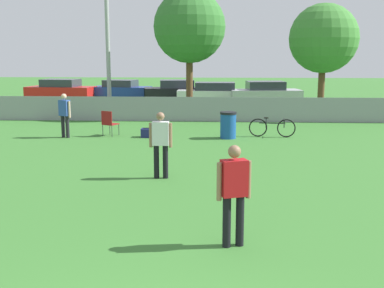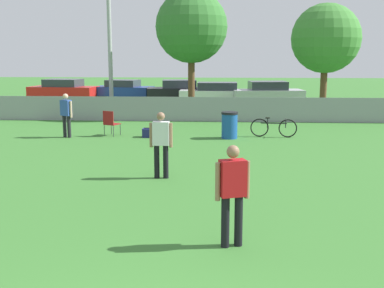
# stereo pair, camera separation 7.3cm
# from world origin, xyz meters

# --- Properties ---
(fence_backline) EXTENTS (25.07, 0.07, 1.21)m
(fence_backline) POSITION_xyz_m (0.00, 18.00, 0.55)
(fence_backline) COLOR gray
(fence_backline) RESTS_ON ground_plane
(tree_near_pole) EXTENTS (3.38, 3.38, 5.93)m
(tree_near_pole) POSITION_xyz_m (-0.78, 19.68, 4.22)
(tree_near_pole) COLOR brown
(tree_near_pole) RESTS_ON ground_plane
(tree_far_right) EXTENTS (3.29, 3.29, 5.36)m
(tree_far_right) POSITION_xyz_m (5.59, 20.33, 3.70)
(tree_far_right) COLOR brown
(tree_far_right) RESTS_ON ground_plane
(player_thrower_red) EXTENTS (0.53, 0.34, 1.61)m
(player_thrower_red) POSITION_xyz_m (0.86, 3.74, 0.92)
(player_thrower_red) COLOR black
(player_thrower_red) RESTS_ON ground_plane
(player_receiver_white) EXTENTS (0.56, 0.22, 1.61)m
(player_receiver_white) POSITION_xyz_m (-0.77, 7.88, 0.92)
(player_receiver_white) COLOR black
(player_receiver_white) RESTS_ON ground_plane
(spectator_in_blue) EXTENTS (0.50, 0.36, 1.59)m
(spectator_in_blue) POSITION_xyz_m (-4.91, 13.50, 0.90)
(spectator_in_blue) COLOR black
(spectator_in_blue) RESTS_ON ground_plane
(frisbee_disc) EXTENTS (0.27, 0.27, 0.03)m
(frisbee_disc) POSITION_xyz_m (1.16, 7.47, 0.01)
(frisbee_disc) COLOR white
(frisbee_disc) RESTS_ON ground_plane
(folding_chair_sideline) EXTENTS (0.62, 0.62, 0.93)m
(folding_chair_sideline) POSITION_xyz_m (-3.40, 13.91, 0.52)
(folding_chair_sideline) COLOR #333338
(folding_chair_sideline) RESTS_ON ground_plane
(bicycle_sideline) EXTENTS (1.68, 0.44, 0.71)m
(bicycle_sideline) POSITION_xyz_m (2.58, 14.03, 0.35)
(bicycle_sideline) COLOR black
(bicycle_sideline) RESTS_ON ground_plane
(trash_bin) EXTENTS (0.59, 0.59, 0.95)m
(trash_bin) POSITION_xyz_m (0.97, 13.65, 0.48)
(trash_bin) COLOR #194C99
(trash_bin) RESTS_ON ground_plane
(gear_bag_sideline) EXTENTS (0.70, 0.39, 0.34)m
(gear_bag_sideline) POSITION_xyz_m (-1.82, 13.73, 0.16)
(gear_bag_sideline) COLOR navy
(gear_bag_sideline) RESTS_ON ground_plane
(parked_car_red) EXTENTS (4.63, 2.39, 1.35)m
(parked_car_red) POSITION_xyz_m (-9.90, 28.29, 0.67)
(parked_car_red) COLOR black
(parked_car_red) RESTS_ON ground_plane
(parked_car_blue) EXTENTS (4.19, 2.43, 1.28)m
(parked_car_blue) POSITION_xyz_m (-6.00, 28.90, 0.65)
(parked_car_blue) COLOR black
(parked_car_blue) RESTS_ON ground_plane
(parked_car_dark) EXTENTS (4.25, 2.20, 1.37)m
(parked_car_dark) POSITION_xyz_m (-2.04, 27.33, 0.68)
(parked_car_dark) COLOR black
(parked_car_dark) RESTS_ON ground_plane
(parked_car_white) EXTENTS (4.57, 1.69, 1.30)m
(parked_car_white) POSITION_xyz_m (0.40, 26.13, 0.64)
(parked_car_white) COLOR black
(parked_car_white) RESTS_ON ground_plane
(parked_car_silver) EXTENTS (4.35, 2.27, 1.39)m
(parked_car_silver) POSITION_xyz_m (3.43, 25.78, 0.68)
(parked_car_silver) COLOR black
(parked_car_silver) RESTS_ON ground_plane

